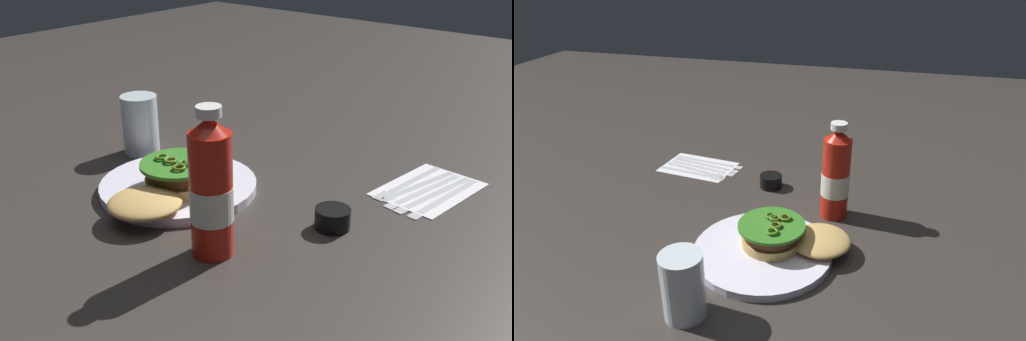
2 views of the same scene
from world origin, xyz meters
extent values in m
plane|color=#36302C|center=(0.00, 0.00, 0.00)|extent=(3.00, 3.00, 0.00)
cylinder|color=white|center=(0.14, -0.07, 0.01)|extent=(0.27, 0.27, 0.02)
cylinder|color=tan|center=(0.15, -0.05, 0.03)|extent=(0.12, 0.12, 0.02)
cylinder|color=#512D19|center=(0.15, -0.05, 0.04)|extent=(0.11, 0.11, 0.02)
cylinder|color=red|center=(0.15, -0.05, 0.05)|extent=(0.10, 0.10, 0.01)
cylinder|color=#327722|center=(0.15, -0.05, 0.06)|extent=(0.13, 0.13, 0.01)
torus|color=#447B15|center=(0.16, -0.08, 0.07)|extent=(0.02, 0.02, 0.01)
torus|color=#426A1B|center=(0.14, -0.03, 0.07)|extent=(0.02, 0.02, 0.01)
torus|color=#487A24|center=(0.15, -0.03, 0.07)|extent=(0.02, 0.02, 0.01)
torus|color=#546812|center=(0.17, -0.03, 0.07)|extent=(0.02, 0.02, 0.01)
torus|color=#566B1B|center=(0.16, -0.06, 0.07)|extent=(0.02, 0.02, 0.01)
ellipsoid|color=tan|center=(0.24, -0.03, 0.03)|extent=(0.12, 0.12, 0.03)
cylinder|color=red|center=(0.25, 0.12, 0.09)|extent=(0.06, 0.06, 0.18)
cone|color=red|center=(0.25, 0.12, 0.19)|extent=(0.05, 0.05, 0.02)
cylinder|color=white|center=(0.25, 0.12, 0.21)|extent=(0.03, 0.03, 0.01)
cylinder|color=white|center=(0.25, 0.12, 0.08)|extent=(0.06, 0.06, 0.05)
cylinder|color=silver|center=(0.06, -0.25, 0.06)|extent=(0.07, 0.07, 0.12)
cylinder|color=black|center=(0.08, 0.21, 0.02)|extent=(0.05, 0.05, 0.03)
cube|color=silver|center=(-0.14, 0.27, 0.00)|extent=(0.20, 0.15, 0.00)
cube|color=silver|center=(-0.14, 0.23, 0.00)|extent=(0.19, 0.03, 0.00)
cube|color=silver|center=(-0.06, 0.22, 0.00)|extent=(0.04, 0.03, 0.00)
cube|color=silver|center=(-0.14, 0.25, 0.00)|extent=(0.18, 0.05, 0.00)
ellipsoid|color=silver|center=(-0.07, 0.23, 0.00)|extent=(0.04, 0.03, 0.00)
cube|color=silver|center=(-0.14, 0.27, 0.00)|extent=(0.17, 0.05, 0.00)
cube|color=silver|center=(-0.07, 0.25, 0.00)|extent=(0.08, 0.03, 0.00)
cube|color=silver|center=(-0.14, 0.28, 0.00)|extent=(0.18, 0.04, 0.00)
cube|color=silver|center=(-0.06, 0.27, 0.00)|extent=(0.08, 0.03, 0.00)
cube|color=silver|center=(-0.13, 0.30, 0.00)|extent=(0.18, 0.03, 0.00)
cube|color=silver|center=(-0.06, 0.29, 0.00)|extent=(0.08, 0.03, 0.00)
camera|label=1|loc=(0.78, 0.64, 0.46)|focal=42.71mm
camera|label=2|loc=(0.34, -0.76, 0.54)|focal=32.20mm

